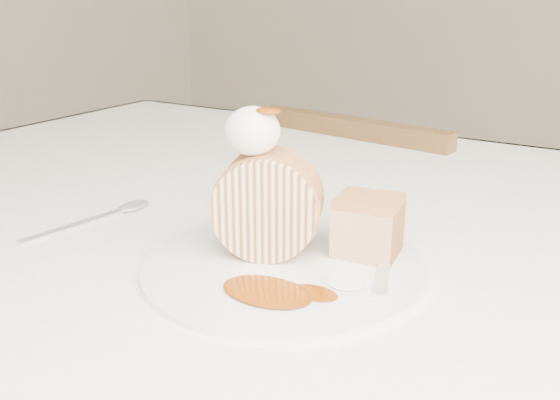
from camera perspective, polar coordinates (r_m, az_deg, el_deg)
The scene contains 10 objects.
table at distance 0.74m, azimuth 4.65°, elevation -7.82°, with size 1.40×0.90×0.75m.
chair_far at distance 1.25m, azimuth 8.25°, elevation -7.14°, with size 0.42×0.42×0.78m.
plate at distance 0.57m, azimuth 0.34°, elevation -6.03°, with size 0.26×0.26×0.01m, color white.
roulade_slice at distance 0.57m, azimuth -1.17°, elevation -0.46°, with size 0.09×0.09×0.05m, color #FDDFB0.
cake_chunk at distance 0.58m, azimuth 8.02°, elevation -2.66°, with size 0.06×0.05×0.05m, color #CE864E.
whipped_cream at distance 0.55m, azimuth -2.54°, elevation 6.33°, with size 0.05×0.05×0.04m, color white.
caramel_drizzle at distance 0.54m, azimuth -1.19°, elevation 8.72°, with size 0.02×0.02×0.01m, color #7D3205.
caramel_pool at distance 0.51m, azimuth -1.21°, elevation -8.33°, with size 0.08×0.05×0.00m, color #7D3205, non-canonical shape.
fork at distance 0.56m, azimuth 9.48°, elevation -6.15°, with size 0.02×0.15×0.00m, color silver.
spoon at distance 0.69m, azimuth -18.41°, elevation -2.31°, with size 0.02×0.15×0.00m, color silver.
Camera 1 is at (0.29, -0.39, 0.99)m, focal length 40.00 mm.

